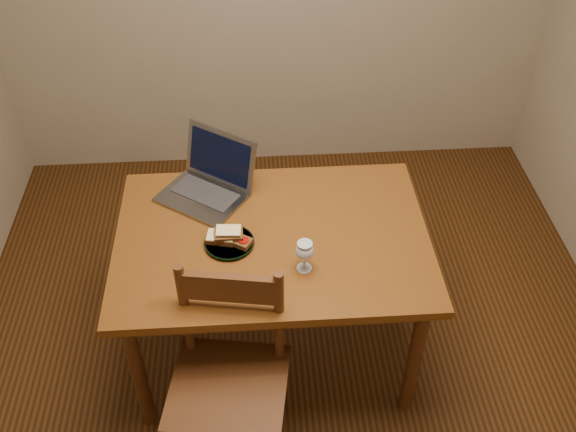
{
  "coord_description": "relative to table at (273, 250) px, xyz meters",
  "views": [
    {
      "loc": [
        -0.15,
        -1.84,
        2.59
      ],
      "look_at": [
        -0.02,
        0.12,
        0.8
      ],
      "focal_mm": 40.0,
      "sensor_mm": 36.0,
      "label": 1
    }
  ],
  "objects": [
    {
      "name": "sandwich_tomato",
      "position": [
        -0.14,
        -0.05,
        0.12
      ],
      "size": [
        0.12,
        0.11,
        0.03
      ],
      "primitive_type": null,
      "rotation": [
        0.0,
        0.0,
        -0.56
      ],
      "color": "#381E0C",
      "rests_on": "plate"
    },
    {
      "name": "sandwich_top",
      "position": [
        -0.18,
        -0.04,
        0.14
      ],
      "size": [
        0.12,
        0.07,
        0.04
      ],
      "primitive_type": null,
      "rotation": [
        0.0,
        0.0,
        0.02
      ],
      "color": "#381E0C",
      "rests_on": "plate"
    },
    {
      "name": "sandwich_cheese",
      "position": [
        -0.21,
        -0.03,
        0.12
      ],
      "size": [
        0.13,
        0.09,
        0.04
      ],
      "primitive_type": null,
      "rotation": [
        0.0,
        0.0,
        -0.21
      ],
      "color": "#381E0C",
      "rests_on": "plate"
    },
    {
      "name": "milk_glass",
      "position": [
        0.12,
        -0.19,
        0.16
      ],
      "size": [
        0.07,
        0.07,
        0.14
      ],
      "primitive_type": null,
      "color": "white",
      "rests_on": "table"
    },
    {
      "name": "table",
      "position": [
        0.0,
        0.0,
        0.0
      ],
      "size": [
        1.3,
        0.9,
        0.74
      ],
      "color": "#4D240C",
      "rests_on": "floor"
    },
    {
      "name": "plate",
      "position": [
        -0.18,
        -0.04,
        0.09
      ],
      "size": [
        0.2,
        0.2,
        0.02
      ],
      "primitive_type": "cylinder",
      "color": "black",
      "rests_on": "table"
    },
    {
      "name": "chair",
      "position": [
        -0.19,
        -0.51,
        -0.14
      ],
      "size": [
        0.5,
        0.49,
        0.47
      ],
      "rotation": [
        0.0,
        0.0,
        -0.16
      ],
      "color": "#371C0B",
      "rests_on": "floor"
    },
    {
      "name": "floor",
      "position": [
        0.09,
        -0.07,
        -0.66
      ],
      "size": [
        3.2,
        3.2,
        0.02
      ],
      "primitive_type": "cube",
      "color": "black",
      "rests_on": "ground"
    },
    {
      "name": "laptop",
      "position": [
        -0.26,
        0.31,
        0.15
      ],
      "size": [
        0.47,
        0.47,
        0.26
      ],
      "rotation": [
        0.0,
        0.0,
        -0.61
      ],
      "color": "slate",
      "rests_on": "table"
    }
  ]
}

